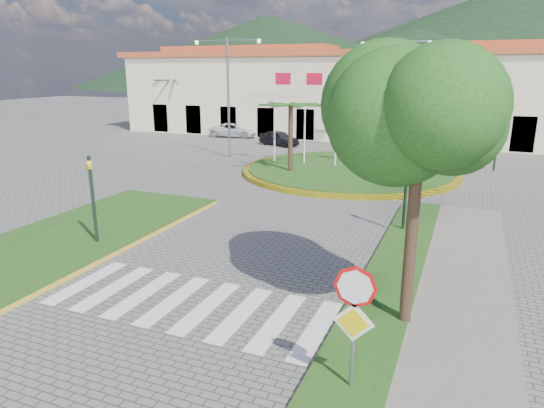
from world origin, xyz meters
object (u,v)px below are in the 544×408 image
at_px(deciduous_tree, 422,109).
at_px(white_van, 234,130).
at_px(stop_sign, 354,310).
at_px(car_dark_b, 449,137).
at_px(roundabout_island, 349,170).
at_px(car_dark_a, 279,138).

relative_size(deciduous_tree, white_van, 1.53).
bearing_deg(white_van, stop_sign, -156.04).
height_order(stop_sign, car_dark_b, stop_sign).
height_order(roundabout_island, white_van, roundabout_island).
xyz_separation_m(roundabout_island, white_van, (-13.41, 11.52, 0.44)).
distance_m(car_dark_a, car_dark_b, 13.77).
relative_size(deciduous_tree, car_dark_a, 1.92).
height_order(roundabout_island, car_dark_a, roundabout_island).
xyz_separation_m(stop_sign, car_dark_b, (-0.00, 33.72, -1.16)).
bearing_deg(roundabout_island, white_van, 139.34).
height_order(stop_sign, car_dark_a, stop_sign).
bearing_deg(roundabout_island, car_dark_b, 70.32).
bearing_deg(white_van, roundabout_island, -136.82).
relative_size(white_van, car_dark_b, 1.16).
distance_m(roundabout_island, stop_sign, 20.69).
xyz_separation_m(roundabout_island, stop_sign, (4.90, -20.04, 1.62)).
xyz_separation_m(roundabout_island, car_dark_a, (-7.81, 8.38, 0.43)).
distance_m(deciduous_tree, white_van, 34.52).
distance_m(roundabout_island, car_dark_a, 11.46).
bearing_deg(stop_sign, deciduous_tree, 78.82).
height_order(deciduous_tree, car_dark_b, deciduous_tree).
bearing_deg(roundabout_island, car_dark_a, 133.01).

